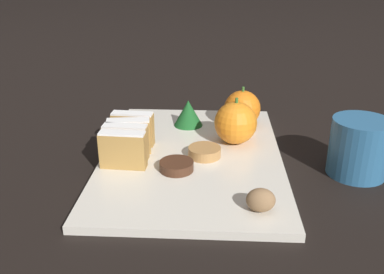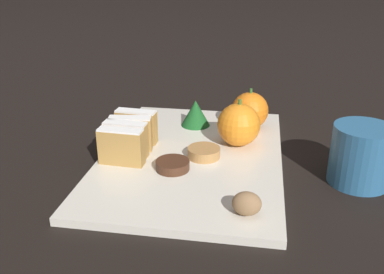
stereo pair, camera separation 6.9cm
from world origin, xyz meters
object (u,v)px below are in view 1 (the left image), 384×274
Objects in this scene: orange_far at (242,109)px; orange_near at (236,123)px; coffee_mug at (360,147)px; chocolate_cookie at (177,166)px; walnut at (261,200)px.

orange_near is at bearing -100.95° from orange_far.
coffee_mug is (0.19, -0.08, -0.00)m from orange_near.
chocolate_cookie is (-0.09, -0.11, -0.03)m from orange_near.
walnut is 0.21m from coffee_mug.
walnut is (0.01, -0.30, -0.02)m from orange_far.
coffee_mug reaches higher than walnut.
orange_far is (0.02, 0.08, -0.00)m from orange_near.
walnut is at bearing -88.38° from orange_far.
coffee_mug is (0.16, 0.13, 0.02)m from walnut.
orange_near is at bearing 156.14° from coffee_mug.
chocolate_cookie is at bearing -174.52° from coffee_mug.
walnut is 0.16m from chocolate_cookie.
orange_near is 1.57× the size of chocolate_cookie.
orange_far is 0.64× the size of coffee_mug.
orange_far reaches higher than chocolate_cookie.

